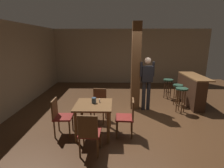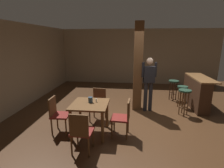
{
  "view_description": "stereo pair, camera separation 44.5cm",
  "coord_description": "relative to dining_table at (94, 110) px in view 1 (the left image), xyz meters",
  "views": [
    {
      "loc": [
        -0.79,
        -4.75,
        2.24
      ],
      "look_at": [
        -0.89,
        0.16,
        1.0
      ],
      "focal_mm": 28.0,
      "sensor_mm": 36.0,
      "label": 1
    },
    {
      "loc": [
        -0.34,
        -4.72,
        2.24
      ],
      "look_at": [
        -0.89,
        0.16,
        1.0
      ],
      "focal_mm": 28.0,
      "sensor_mm": 36.0,
      "label": 2
    }
  ],
  "objects": [
    {
      "name": "chair_east",
      "position": [
        0.81,
        -0.02,
        -0.13
      ],
      "size": [
        0.45,
        0.45,
        0.89
      ],
      "color": "maroon",
      "rests_on": "ground_plane"
    },
    {
      "name": "bar_stool_near",
      "position": [
        2.57,
        1.4,
        -0.03
      ],
      "size": [
        0.37,
        0.37,
        0.8
      ],
      "color": "#1E3828",
      "rests_on": "ground_plane"
    },
    {
      "name": "ground_plane",
      "position": [
        1.3,
        0.9,
        -0.63
      ],
      "size": [
        10.8,
        10.8,
        0.0
      ],
      "primitive_type": "plane",
      "color": "#422816"
    },
    {
      "name": "napkin_cup",
      "position": [
        0.0,
        0.07,
        0.21
      ],
      "size": [
        0.11,
        0.11,
        0.13
      ],
      "primitive_type": "cylinder",
      "color": "#33475B",
      "rests_on": "dining_table"
    },
    {
      "name": "bar_stool_mid",
      "position": [
        2.69,
        2.07,
        -0.08
      ],
      "size": [
        0.34,
        0.34,
        0.74
      ],
      "color": "#1E3828",
      "rests_on": "ground_plane"
    },
    {
      "name": "chair_north",
      "position": [
        0.05,
        0.81,
        -0.13
      ],
      "size": [
        0.48,
        0.48,
        0.89
      ],
      "color": "maroon",
      "rests_on": "ground_plane"
    },
    {
      "name": "bar_counter",
      "position": [
        3.17,
        2.16,
        -0.1
      ],
      "size": [
        0.56,
        1.64,
        1.04
      ],
      "color": "brown",
      "rests_on": "ground_plane"
    },
    {
      "name": "bar_stool_far",
      "position": [
        2.56,
        2.8,
        -0.05
      ],
      "size": [
        0.37,
        0.37,
        0.76
      ],
      "color": "#1E3828",
      "rests_on": "ground_plane"
    },
    {
      "name": "chair_west",
      "position": [
        -0.81,
        -0.02,
        -0.13
      ],
      "size": [
        0.43,
        0.43,
        0.89
      ],
      "color": "maroon",
      "rests_on": "ground_plane"
    },
    {
      "name": "dining_table",
      "position": [
        0.0,
        0.0,
        0.0
      ],
      "size": [
        0.86,
        0.86,
        0.78
      ],
      "color": "brown",
      "rests_on": "ground_plane"
    },
    {
      "name": "standing_person",
      "position": [
        1.51,
        1.61,
        0.37
      ],
      "size": [
        0.47,
        0.24,
        1.72
      ],
      "color": "black",
      "rests_on": "ground_plane"
    },
    {
      "name": "salt_shaker",
      "position": [
        0.13,
        0.12,
        0.19
      ],
      "size": [
        0.03,
        0.03,
        0.08
      ],
      "primitive_type": "cylinder",
      "color": "silver",
      "rests_on": "dining_table"
    },
    {
      "name": "wall_back",
      "position": [
        1.3,
        5.4,
        0.77
      ],
      "size": [
        8.0,
        0.1,
        2.8
      ],
      "primitive_type": "cube",
      "color": "gray",
      "rests_on": "ground_plane"
    },
    {
      "name": "wall_left",
      "position": [
        -2.7,
        0.9,
        0.77
      ],
      "size": [
        0.1,
        9.0,
        2.8
      ],
      "primitive_type": "cube",
      "color": "gray",
      "rests_on": "ground_plane"
    },
    {
      "name": "chair_south",
      "position": [
        0.01,
        -0.8,
        -0.13
      ],
      "size": [
        0.44,
        0.44,
        0.89
      ],
      "color": "maroon",
      "rests_on": "ground_plane"
    },
    {
      "name": "pillar",
      "position": [
        1.17,
        1.75,
        0.77
      ],
      "size": [
        0.28,
        0.28,
        2.8
      ],
      "primitive_type": "cube",
      "color": "brown",
      "rests_on": "ground_plane"
    }
  ]
}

